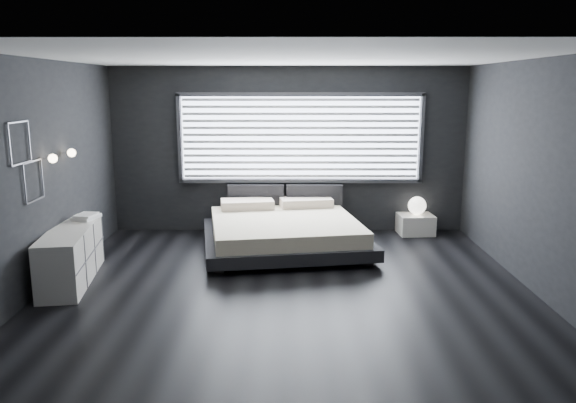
{
  "coord_description": "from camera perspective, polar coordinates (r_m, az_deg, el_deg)",
  "views": [
    {
      "loc": [
        0.04,
        -6.77,
        2.47
      ],
      "look_at": [
        0.0,
        0.85,
        0.9
      ],
      "focal_mm": 35.0,
      "sensor_mm": 36.0,
      "label": 1
    }
  ],
  "objects": [
    {
      "name": "orb_lamp",
      "position": [
        9.74,
        12.98,
        -0.4
      ],
      "size": [
        0.3,
        0.3,
        0.3
      ],
      "primitive_type": "sphere",
      "color": "white",
      "rests_on": "nightstand"
    },
    {
      "name": "sconce_far",
      "position": [
        8.02,
        -21.15,
        4.64
      ],
      "size": [
        0.18,
        0.11,
        0.11
      ],
      "color": "silver",
      "rests_on": "ground"
    },
    {
      "name": "wall_art_lower",
      "position": [
        7.22,
        -24.41,
        1.92
      ],
      "size": [
        0.01,
        0.48,
        0.48
      ],
      "color": "#47474C",
      "rests_on": "ground"
    },
    {
      "name": "nightstand",
      "position": [
        9.78,
        12.82,
        -2.27
      ],
      "size": [
        0.61,
        0.52,
        0.34
      ],
      "primitive_type": "cube",
      "rotation": [
        0.0,
        0.0,
        0.07
      ],
      "color": "silver",
      "rests_on": "ground"
    },
    {
      "name": "window",
      "position": [
        9.5,
        1.27,
        6.45
      ],
      "size": [
        4.14,
        0.09,
        1.52
      ],
      "color": "white",
      "rests_on": "ground"
    },
    {
      "name": "sconce_near",
      "position": [
        7.47,
        -22.8,
        4.05
      ],
      "size": [
        0.18,
        0.11,
        0.11
      ],
      "color": "silver",
      "rests_on": "ground"
    },
    {
      "name": "wall_art_upper",
      "position": [
        6.94,
        -25.58,
        5.39
      ],
      "size": [
        0.01,
        0.48,
        0.48
      ],
      "color": "#47474C",
      "rests_on": "ground"
    },
    {
      "name": "book_stack",
      "position": [
        8.11,
        -19.83,
        -1.45
      ],
      "size": [
        0.35,
        0.41,
        0.07
      ],
      "color": "silver",
      "rests_on": "dresser"
    },
    {
      "name": "dresser",
      "position": [
        7.75,
        -21.12,
        -5.06
      ],
      "size": [
        0.73,
        1.79,
        0.7
      ],
      "color": "silver",
      "rests_on": "ground"
    },
    {
      "name": "headboard",
      "position": [
        9.6,
        -0.29,
        0.22
      ],
      "size": [
        1.96,
        0.16,
        0.52
      ],
      "color": "black",
      "rests_on": "ground"
    },
    {
      "name": "bed",
      "position": [
        8.64,
        -0.41,
        -2.96
      ],
      "size": [
        2.76,
        2.67,
        0.63
      ],
      "color": "black",
      "rests_on": "ground"
    },
    {
      "name": "room",
      "position": [
        6.85,
        -0.04,
        2.66
      ],
      "size": [
        6.04,
        6.0,
        2.8
      ],
      "color": "black",
      "rests_on": "ground"
    }
  ]
}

